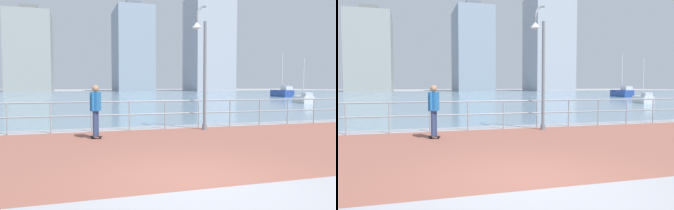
% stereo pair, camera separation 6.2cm
% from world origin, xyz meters
% --- Properties ---
extents(ground, '(220.00, 220.00, 0.00)m').
position_xyz_m(ground, '(0.00, 40.00, 0.00)').
color(ground, '#9E9EA3').
extents(brick_paving, '(28.00, 7.27, 0.01)m').
position_xyz_m(brick_paving, '(0.00, 2.98, 0.00)').
color(brick_paving, '#935647').
rests_on(brick_paving, ground).
extents(harbor_water, '(180.00, 88.00, 0.00)m').
position_xyz_m(harbor_water, '(0.00, 51.61, 0.00)').
color(harbor_water, '#6B899E').
rests_on(harbor_water, ground).
extents(waterfront_railing, '(25.25, 0.06, 1.12)m').
position_xyz_m(waterfront_railing, '(0.00, 6.61, 0.77)').
color(waterfront_railing, '#8C99A3').
rests_on(waterfront_railing, ground).
extents(lamppost, '(0.73, 0.57, 4.71)m').
position_xyz_m(lamppost, '(2.66, 5.91, 2.60)').
color(lamppost, slate).
rests_on(lamppost, ground).
extents(skateboarder, '(0.41, 0.53, 1.71)m').
position_xyz_m(skateboarder, '(-1.36, 4.98, 1.03)').
color(skateboarder, black).
rests_on(skateboarder, ground).
extents(sailboat_gray, '(1.89, 3.23, 4.34)m').
position_xyz_m(sailboat_gray, '(19.53, 20.83, 0.41)').
color(sailboat_gray, white).
rests_on(sailboat_gray, ground).
extents(sailboat_navy, '(2.16, 4.92, 6.68)m').
position_xyz_m(sailboat_navy, '(28.92, 37.00, 0.64)').
color(sailboat_navy, '#284799').
rests_on(sailboat_navy, ground).
extents(tower_concrete, '(12.99, 13.73, 31.92)m').
position_xyz_m(tower_concrete, '(41.14, 92.57, 15.13)').
color(tower_concrete, '#A3A8B2').
rests_on(tower_concrete, ground).
extents(tower_brick, '(10.76, 16.40, 26.95)m').
position_xyz_m(tower_brick, '(16.47, 94.35, 12.65)').
color(tower_brick, '#8493A3').
rests_on(tower_brick, ground).
extents(tower_slate, '(12.43, 15.51, 25.02)m').
position_xyz_m(tower_slate, '(-13.33, 99.52, 11.68)').
color(tower_slate, '#939993').
rests_on(tower_slate, ground).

